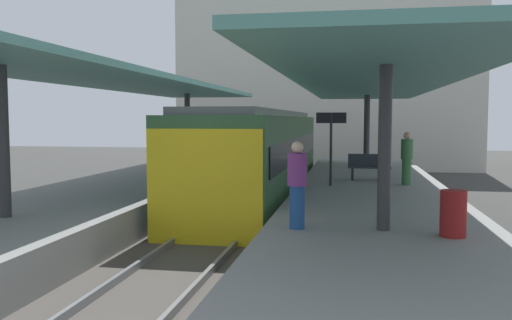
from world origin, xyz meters
TOP-DOWN VIEW (x-y plane):
  - ground_plane at (0.00, 0.00)m, footprint 80.00×80.00m
  - platform_left at (-3.80, 0.00)m, footprint 4.40×28.00m
  - platform_right at (3.80, 0.00)m, footprint 4.40×28.00m
  - track_ballast at (0.00, 0.00)m, footprint 3.20×28.00m
  - rail_near_side at (-0.72, 0.00)m, footprint 0.08×28.00m
  - rail_far_side at (0.72, 0.00)m, footprint 0.08×28.00m
  - commuter_train at (0.00, 4.22)m, footprint 2.78×15.16m
  - canopy_left at (-3.80, 1.40)m, footprint 4.18×21.00m
  - canopy_right at (3.80, 1.40)m, footprint 4.18×21.00m
  - platform_bench at (3.79, 3.31)m, footprint 1.40×0.41m
  - platform_sign at (2.59, 1.57)m, footprint 0.90×0.08m
  - litter_bin at (4.94, -5.27)m, footprint 0.44×0.44m
  - passenger_near_bench at (4.87, 2.18)m, footprint 0.36×0.36m
  - passenger_mid_platform at (2.24, -5.05)m, footprint 0.36×0.36m
  - station_building_backdrop at (1.61, 20.00)m, footprint 18.00×6.00m

SIDE VIEW (x-z plane):
  - ground_plane at x=0.00m, z-range 0.00..0.00m
  - track_ballast at x=0.00m, z-range 0.00..0.20m
  - rail_near_side at x=-0.72m, z-range 0.20..0.34m
  - rail_far_side at x=0.72m, z-range 0.20..0.34m
  - platform_left at x=-3.80m, z-range 0.00..1.00m
  - platform_right at x=3.80m, z-range 0.00..1.00m
  - litter_bin at x=4.94m, z-range 1.00..1.80m
  - platform_bench at x=3.79m, z-range 1.03..1.89m
  - commuter_train at x=0.00m, z-range 0.18..3.28m
  - passenger_mid_platform at x=2.24m, z-range 1.03..2.64m
  - passenger_near_bench at x=4.87m, z-range 1.03..2.65m
  - platform_sign at x=2.59m, z-range 1.52..3.73m
  - canopy_right at x=3.80m, z-range 2.45..5.59m
  - canopy_left at x=-3.80m, z-range 2.51..5.78m
  - station_building_backdrop at x=1.61m, z-range 0.00..11.00m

